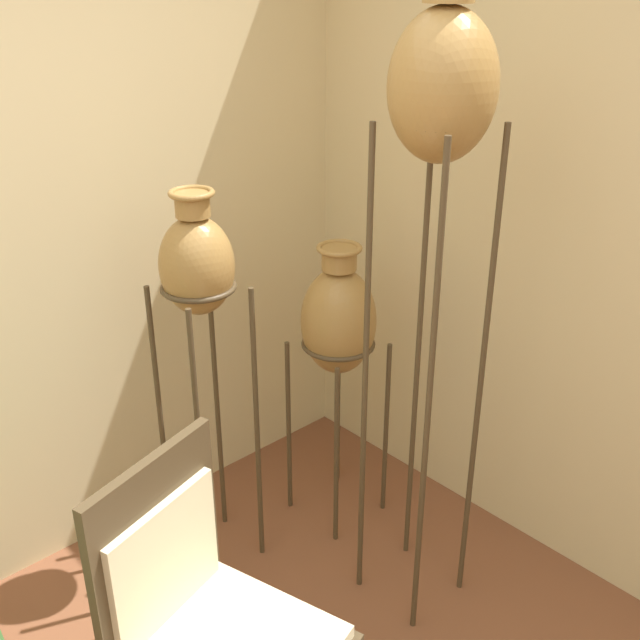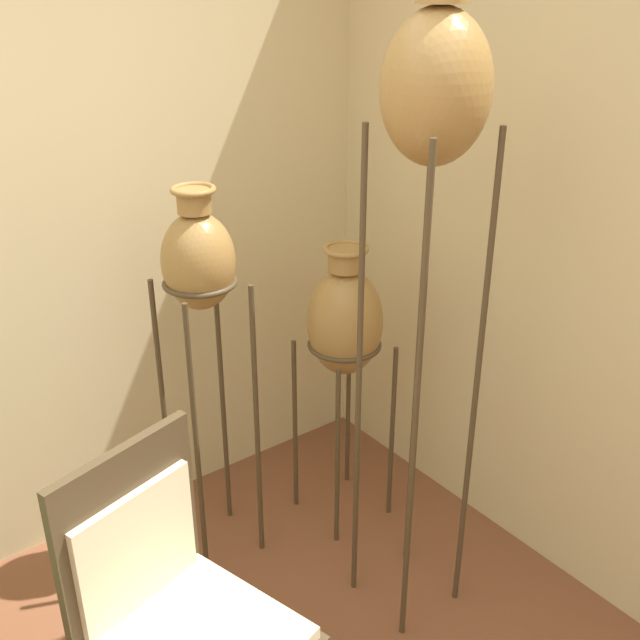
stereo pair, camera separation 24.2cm
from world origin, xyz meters
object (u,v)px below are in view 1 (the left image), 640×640
chair (206,617)px  vase_stand_tall (441,103)px  vase_stand_medium (198,276)px  vase_stand_short (338,322)px

chair → vase_stand_tall: bearing=-10.7°
vase_stand_medium → chair: (-0.54, -0.75, -0.61)m
vase_stand_medium → chair: 1.11m
vase_stand_medium → vase_stand_short: (0.55, -0.13, -0.31)m
chair → vase_stand_short: bearing=13.8°
vase_stand_tall → vase_stand_short: vase_stand_tall is taller
vase_stand_medium → vase_stand_short: bearing=-13.3°
vase_stand_tall → vase_stand_medium: (-0.43, 0.66, -0.60)m
vase_stand_tall → vase_stand_short: (0.12, 0.53, -0.91)m
vase_stand_short → vase_stand_tall: bearing=-102.6°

